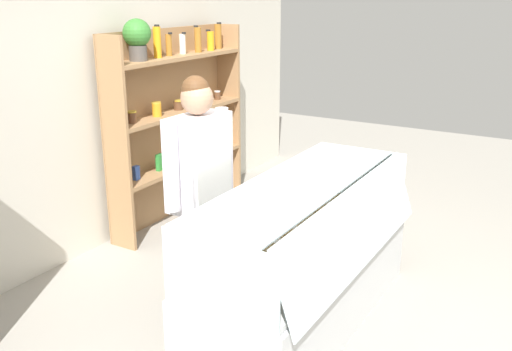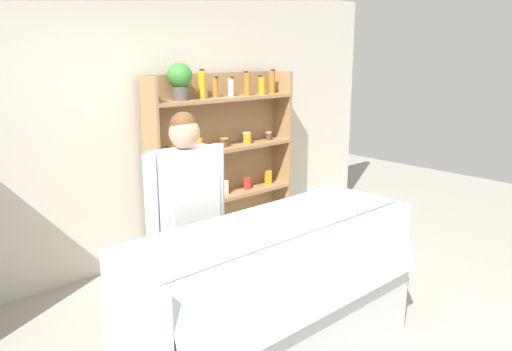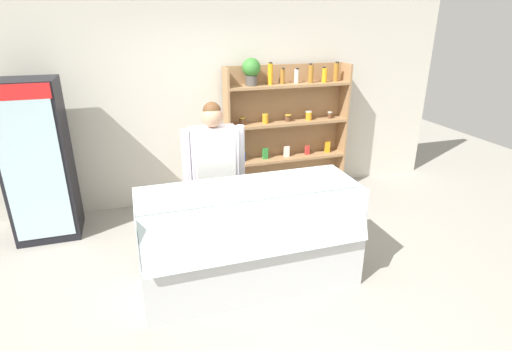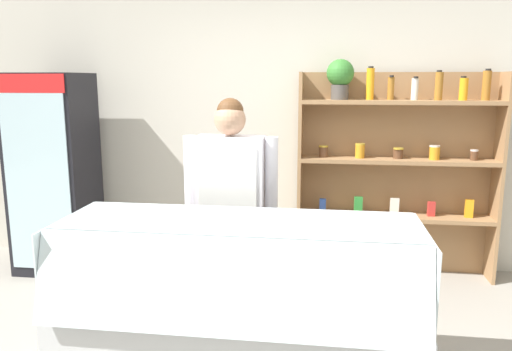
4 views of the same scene
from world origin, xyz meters
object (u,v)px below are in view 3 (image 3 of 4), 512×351
Objects in this scene: shelving_unit at (283,121)px; drinks_fridge at (38,162)px; deli_display_case at (250,254)px; shop_clerk at (214,166)px.

drinks_fridge is at bearing -174.18° from shelving_unit.
drinks_fridge is 2.66m from deli_display_case.
deli_display_case is at bearing -39.04° from drinks_fridge.
deli_display_case is (-1.08, -1.95, -0.77)m from shelving_unit.
shelving_unit is (3.09, 0.31, 0.16)m from drinks_fridge.
shop_clerk is at bearing 103.33° from deli_display_case.
shelving_unit is at bearing 61.10° from deli_display_case.
drinks_fridge is 2.06m from shop_clerk.
drinks_fridge reaches higher than deli_display_case.
shelving_unit reaches higher than drinks_fridge.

